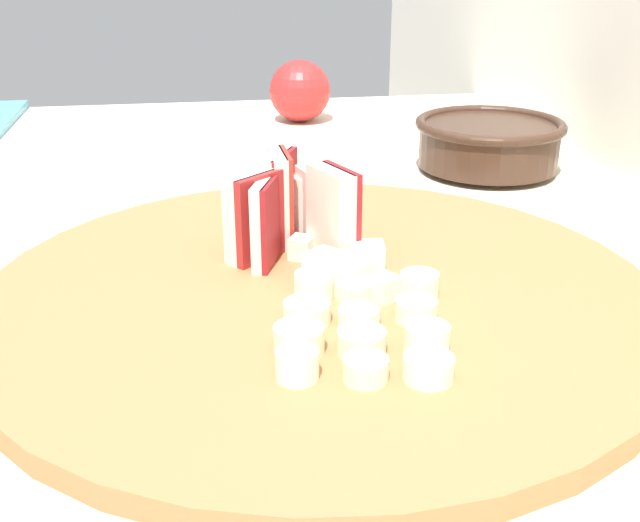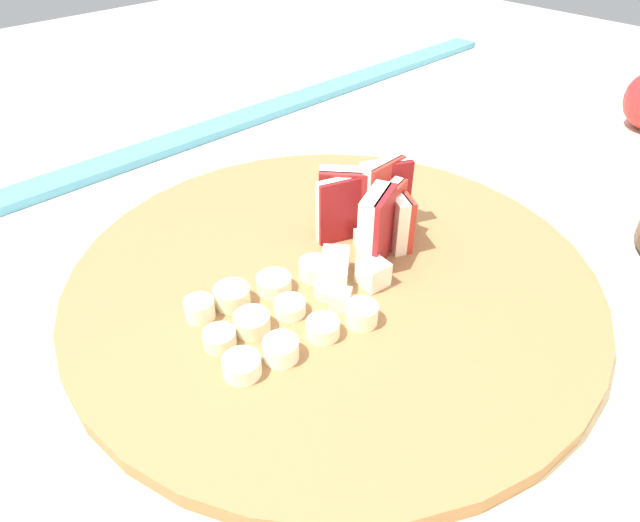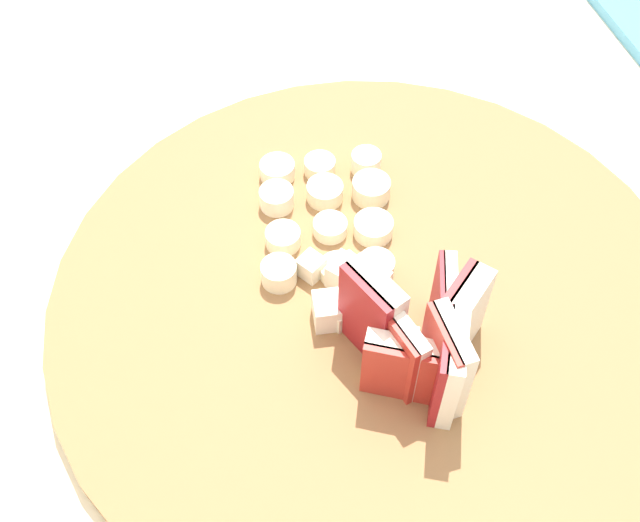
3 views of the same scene
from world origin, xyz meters
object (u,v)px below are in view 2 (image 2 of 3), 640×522
Objects in this scene: apple_wedge_fan at (373,209)px; banana_slice_rows at (276,312)px; apple_dice_pile at (349,271)px; cutting_board at (331,279)px.

apple_wedge_fan is 0.71× the size of banana_slice_rows.
apple_dice_pile is (0.06, 0.03, -0.02)m from apple_wedge_fan.
apple_dice_pile is 0.07m from banana_slice_rows.
banana_slice_rows is (0.07, 0.01, 0.01)m from cutting_board.
cutting_board is at bearing -81.78° from apple_dice_pile.
cutting_board is 0.07m from apple_wedge_fan.
apple_dice_pile reaches higher than cutting_board.
cutting_board is 0.07m from banana_slice_rows.
banana_slice_rows reaches higher than cutting_board.
cutting_board is 0.02m from apple_dice_pile.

